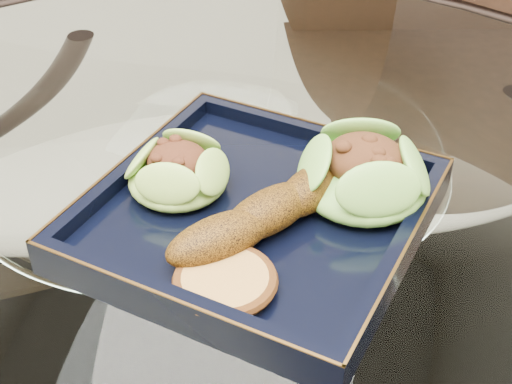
# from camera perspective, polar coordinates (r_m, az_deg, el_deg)

# --- Properties ---
(dining_table) EXTENTS (1.13, 1.13, 0.77)m
(dining_table) POSITION_cam_1_polar(r_m,az_deg,el_deg) (0.78, -3.06, -9.36)
(dining_table) COLOR white
(dining_table) RESTS_ON ground
(dining_chair) EXTENTS (0.55, 0.55, 1.02)m
(dining_chair) POSITION_cam_1_polar(r_m,az_deg,el_deg) (1.12, 12.84, 3.97)
(dining_chair) COLOR black
(dining_chair) RESTS_ON ground
(navy_plate) EXTENTS (0.32, 0.32, 0.02)m
(navy_plate) POSITION_cam_1_polar(r_m,az_deg,el_deg) (0.62, 0.00, -2.20)
(navy_plate) COLOR black
(navy_plate) RESTS_ON dining_table
(lettuce_wrap_left) EXTENTS (0.12, 0.12, 0.03)m
(lettuce_wrap_left) POSITION_cam_1_polar(r_m,az_deg,el_deg) (0.63, -6.28, 1.40)
(lettuce_wrap_left) COLOR #639B2D
(lettuce_wrap_left) RESTS_ON navy_plate
(lettuce_wrap_right) EXTENTS (0.13, 0.13, 0.04)m
(lettuce_wrap_right) POSITION_cam_1_polar(r_m,az_deg,el_deg) (0.63, 8.54, 1.20)
(lettuce_wrap_right) COLOR #58A32F
(lettuce_wrap_right) RESTS_ON navy_plate
(roasted_plantain) EXTENTS (0.14, 0.18, 0.04)m
(roasted_plantain) POSITION_cam_1_polar(r_m,az_deg,el_deg) (0.59, 1.05, -1.55)
(roasted_plantain) COLOR #613B0A
(roasted_plantain) RESTS_ON navy_plate
(crumb_patty) EXTENTS (0.09, 0.09, 0.01)m
(crumb_patty) POSITION_cam_1_polar(r_m,az_deg,el_deg) (0.54, -2.48, -7.23)
(crumb_patty) COLOR #CA9143
(crumb_patty) RESTS_ON navy_plate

